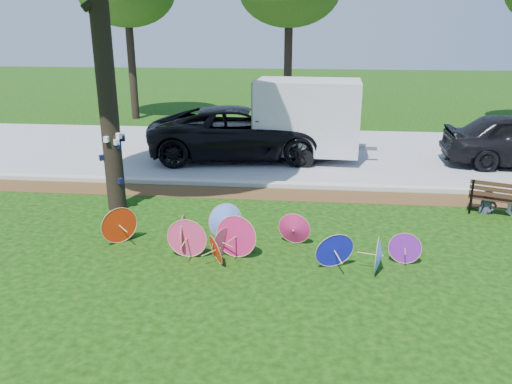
# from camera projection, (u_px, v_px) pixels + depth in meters

# --- Properties ---
(ground) EXTENTS (90.00, 90.00, 0.00)m
(ground) POSITION_uv_depth(u_px,v_px,m) (218.00, 271.00, 9.25)
(ground) COLOR black
(ground) RESTS_ON ground
(mulch_strip) EXTENTS (90.00, 1.00, 0.01)m
(mulch_strip) POSITION_uv_depth(u_px,v_px,m) (247.00, 193.00, 13.49)
(mulch_strip) COLOR #472D16
(mulch_strip) RESTS_ON ground
(curb) EXTENTS (90.00, 0.30, 0.12)m
(curb) POSITION_uv_depth(u_px,v_px,m) (250.00, 184.00, 14.13)
(curb) COLOR #B7B5AD
(curb) RESTS_ON ground
(street) EXTENTS (90.00, 8.00, 0.01)m
(street) POSITION_uv_depth(u_px,v_px,m) (263.00, 151.00, 18.06)
(street) COLOR gray
(street) RESTS_ON ground
(parasol_pile) EXTENTS (6.46, 2.16, 0.85)m
(parasol_pile) POSITION_uv_depth(u_px,v_px,m) (234.00, 235.00, 9.91)
(parasol_pile) COLOR #678BFF
(parasol_pile) RESTS_ON ground
(black_van) EXTENTS (6.57, 3.71, 1.73)m
(black_van) POSITION_uv_depth(u_px,v_px,m) (242.00, 133.00, 16.88)
(black_van) COLOR black
(black_van) RESTS_ON ground
(cargo_trailer) EXTENTS (3.45, 2.29, 2.94)m
(cargo_trailer) POSITION_uv_depth(u_px,v_px,m) (308.00, 116.00, 16.49)
(cargo_trailer) COLOR silver
(cargo_trailer) RESTS_ON ground
(park_bench) EXTENTS (1.74, 1.14, 0.85)m
(park_bench) POSITION_uv_depth(u_px,v_px,m) (505.00, 198.00, 11.87)
(park_bench) COLOR black
(park_bench) RESTS_ON ground
(person_left) EXTENTS (0.45, 0.32, 1.17)m
(person_left) POSITION_uv_depth(u_px,v_px,m) (490.00, 191.00, 11.90)
(person_left) COLOR #373D4B
(person_left) RESTS_ON ground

